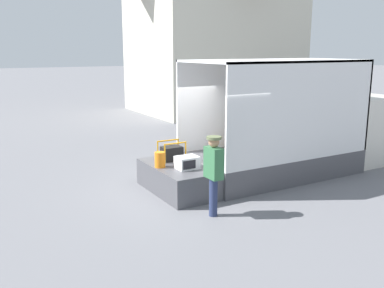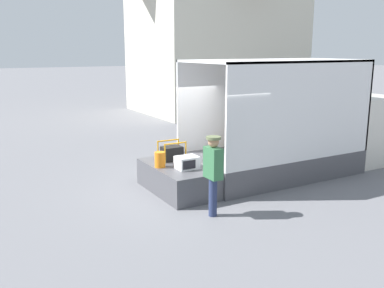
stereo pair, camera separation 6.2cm
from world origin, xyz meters
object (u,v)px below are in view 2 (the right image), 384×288
(portable_generator, at_px, (173,153))
(utility_pole, at_px, (303,46))
(box_truck, at_px, (315,137))
(worker_person, at_px, (213,168))
(orange_bucket, at_px, (160,160))
(microwave, at_px, (187,163))

(portable_generator, height_order, utility_pole, utility_pole)
(box_truck, bearing_deg, worker_person, -159.25)
(portable_generator, height_order, worker_person, worker_person)
(orange_bucket, bearing_deg, worker_person, -79.33)
(utility_pole, bearing_deg, orange_bucket, -145.39)
(orange_bucket, xyz_separation_m, utility_pole, (13.32, 9.19, 2.83))
(worker_person, height_order, utility_pole, utility_pole)
(box_truck, distance_m, microwave, 4.63)
(orange_bucket, bearing_deg, utility_pole, 34.61)
(portable_generator, bearing_deg, worker_person, -95.47)
(microwave, height_order, orange_bucket, orange_bucket)
(box_truck, xyz_separation_m, microwave, (-4.61, -0.38, -0.09))
(worker_person, bearing_deg, orange_bucket, 100.67)
(worker_person, bearing_deg, utility_pole, 40.47)
(portable_generator, distance_m, orange_bucket, 0.73)
(box_truck, distance_m, orange_bucket, 5.12)
(box_truck, distance_m, portable_generator, 4.57)
(box_truck, relative_size, microwave, 13.15)
(microwave, bearing_deg, portable_generator, 85.79)
(utility_pole, bearing_deg, worker_person, -139.53)
(box_truck, height_order, utility_pole, utility_pole)
(microwave, relative_size, portable_generator, 0.82)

